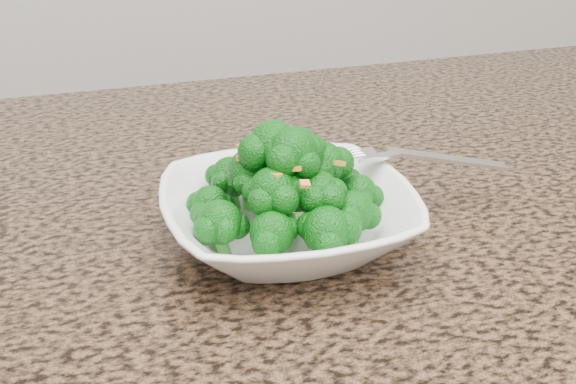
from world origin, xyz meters
name	(u,v)px	position (x,y,z in m)	size (l,w,h in m)	color
granite_counter	(252,278)	(0.00, 0.30, 0.89)	(1.64, 1.04, 0.03)	brown
bowl	(288,218)	(0.04, 0.32, 0.93)	(0.21, 0.21, 0.05)	white
broccoli_pile	(288,151)	(0.04, 0.32, 0.99)	(0.19, 0.19, 0.07)	#0B630E
garlic_topping	(288,106)	(0.04, 0.32, 1.02)	(0.11, 0.11, 0.01)	gold
fork	(391,155)	(0.14, 0.35, 0.96)	(0.20, 0.03, 0.01)	silver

